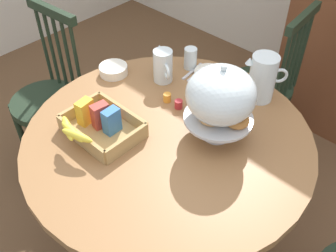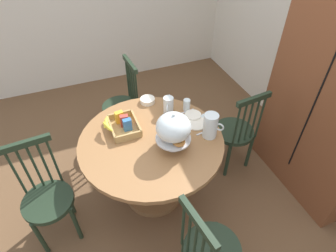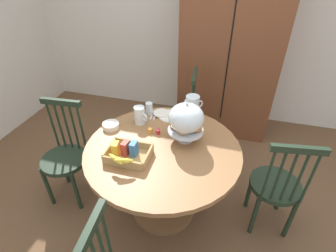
% 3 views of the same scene
% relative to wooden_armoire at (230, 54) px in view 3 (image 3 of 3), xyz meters
% --- Properties ---
extents(ground_plane, '(10.00, 10.00, 0.00)m').
position_rel_wooden_armoire_xyz_m(ground_plane, '(-0.25, -1.50, -0.98)').
color(ground_plane, brown).
extents(wall_back, '(4.80, 0.06, 2.60)m').
position_rel_wooden_armoire_xyz_m(wall_back, '(-0.25, 0.33, 0.32)').
color(wall_back, silver).
rests_on(wall_back, ground_plane).
extents(wooden_armoire, '(1.18, 0.60, 1.96)m').
position_rel_wooden_armoire_xyz_m(wooden_armoire, '(0.00, 0.00, 0.00)').
color(wooden_armoire, brown).
rests_on(wooden_armoire, ground_plane).
extents(dining_table, '(1.21, 1.21, 0.74)m').
position_rel_wooden_armoire_xyz_m(dining_table, '(-0.36, -1.55, -0.46)').
color(dining_table, olive).
rests_on(dining_table, ground_plane).
extents(windsor_chair_by_cabinet, '(0.40, 0.40, 0.97)m').
position_rel_wooden_armoire_xyz_m(windsor_chair_by_cabinet, '(0.54, -1.45, -0.53)').
color(windsor_chair_by_cabinet, '#1E2D1E').
rests_on(windsor_chair_by_cabinet, ground_plane).
extents(windsor_chair_facing_door, '(0.40, 0.40, 0.97)m').
position_rel_wooden_armoire_xyz_m(windsor_chair_facing_door, '(-0.43, -0.65, -0.53)').
color(windsor_chair_facing_door, '#1E2D1E').
rests_on(windsor_chair_facing_door, ground_plane).
extents(windsor_chair_far_side, '(0.40, 0.40, 0.97)m').
position_rel_wooden_armoire_xyz_m(windsor_chair_far_side, '(-1.26, -1.59, -0.53)').
color(windsor_chair_far_side, '#1E2D1E').
rests_on(windsor_chair_far_side, ground_plane).
extents(pastry_stand_with_dome, '(0.28, 0.28, 0.34)m').
position_rel_wooden_armoire_xyz_m(pastry_stand_with_dome, '(-0.21, -1.41, -0.05)').
color(pastry_stand_with_dome, silver).
rests_on(pastry_stand_with_dome, dining_table).
extents(orange_juice_pitcher, '(0.16, 0.16, 0.22)m').
position_rel_wooden_armoire_xyz_m(orange_juice_pitcher, '(-0.23, -1.08, -0.14)').
color(orange_juice_pitcher, silver).
rests_on(orange_juice_pitcher, dining_table).
extents(milk_pitcher, '(0.16, 0.11, 0.16)m').
position_rel_wooden_armoire_xyz_m(milk_pitcher, '(-0.64, -1.28, -0.17)').
color(milk_pitcher, silver).
rests_on(milk_pitcher, dining_table).
extents(cereal_basket, '(0.32, 0.30, 0.12)m').
position_rel_wooden_armoire_xyz_m(cereal_basket, '(-0.57, -1.74, -0.20)').
color(cereal_basket, tan).
rests_on(cereal_basket, dining_table).
extents(china_plate_large, '(0.22, 0.22, 0.01)m').
position_rel_wooden_armoire_xyz_m(china_plate_large, '(-0.42, -1.11, -0.24)').
color(china_plate_large, white).
rests_on(china_plate_large, dining_table).
extents(china_plate_small, '(0.15, 0.15, 0.01)m').
position_rel_wooden_armoire_xyz_m(china_plate_small, '(-0.50, -1.10, -0.23)').
color(china_plate_small, white).
rests_on(china_plate_small, china_plate_large).
extents(cereal_bowl, '(0.14, 0.14, 0.04)m').
position_rel_wooden_armoire_xyz_m(cereal_bowl, '(-0.86, -1.41, -0.22)').
color(cereal_bowl, white).
rests_on(cereal_bowl, dining_table).
extents(drinking_glass, '(0.06, 0.06, 0.11)m').
position_rel_wooden_armoire_xyz_m(drinking_glass, '(-0.62, -1.11, -0.19)').
color(drinking_glass, silver).
rests_on(drinking_glass, dining_table).
extents(jam_jar_strawberry, '(0.04, 0.04, 0.04)m').
position_rel_wooden_armoire_xyz_m(jam_jar_strawberry, '(-0.44, -1.39, -0.22)').
color(jam_jar_strawberry, '#B7282D').
rests_on(jam_jar_strawberry, dining_table).
extents(jam_jar_apricot, '(0.04, 0.04, 0.04)m').
position_rel_wooden_armoire_xyz_m(jam_jar_apricot, '(-0.51, -1.39, -0.22)').
color(jam_jar_apricot, orange).
rests_on(jam_jar_apricot, dining_table).
extents(table_knife, '(0.04, 0.17, 0.01)m').
position_rel_wooden_armoire_xyz_m(table_knife, '(-0.55, -1.13, -0.24)').
color(table_knife, silver).
rests_on(table_knife, dining_table).
extents(dinner_fork, '(0.04, 0.17, 0.01)m').
position_rel_wooden_armoire_xyz_m(dinner_fork, '(-0.58, -1.13, -0.24)').
color(dinner_fork, silver).
rests_on(dinner_fork, dining_table).
extents(soup_spoon, '(0.04, 0.17, 0.01)m').
position_rel_wooden_armoire_xyz_m(soup_spoon, '(-0.28, -1.09, -0.24)').
color(soup_spoon, silver).
rests_on(soup_spoon, dining_table).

